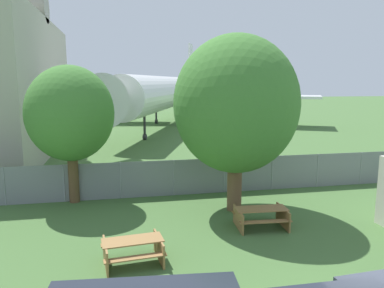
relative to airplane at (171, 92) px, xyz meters
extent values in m
cylinder|color=gray|center=(-11.77, -29.74, -3.27)|extent=(0.07, 0.07, 1.76)
cylinder|color=gray|center=(-9.22, -29.74, -3.27)|extent=(0.07, 0.07, 1.76)
cylinder|color=gray|center=(-6.68, -29.74, -3.27)|extent=(0.07, 0.07, 1.76)
cylinder|color=gray|center=(-4.13, -29.74, -3.27)|extent=(0.07, 0.07, 1.76)
cylinder|color=gray|center=(-1.59, -29.74, -3.27)|extent=(0.07, 0.07, 1.76)
cylinder|color=gray|center=(0.96, -29.74, -3.27)|extent=(0.07, 0.07, 1.76)
cylinder|color=gray|center=(3.51, -29.74, -3.27)|extent=(0.07, 0.07, 1.76)
cylinder|color=gray|center=(6.05, -29.74, -3.27)|extent=(0.07, 0.07, 1.76)
cube|color=slate|center=(-1.59, -29.74, -3.27)|extent=(56.00, 0.01, 1.76)
cylinder|color=white|center=(-0.16, -0.45, 0.05)|extent=(15.98, 36.03, 3.75)
cone|color=white|center=(-7.02, -19.60, 0.05)|extent=(4.80, 4.80, 3.75)
cone|color=white|center=(6.85, 19.14, 0.05)|extent=(4.76, 5.55, 3.38)
cube|color=white|center=(10.05, -2.15, -0.51)|extent=(17.12, 12.30, 0.30)
cylinder|color=#939399|center=(7.82, -0.99, -1.50)|extent=(2.73, 3.75, 1.69)
cube|color=white|center=(-9.13, 4.72, -0.51)|extent=(17.32, 8.43, 0.30)
cylinder|color=#939399|center=(-6.67, 4.20, -1.50)|extent=(2.73, 3.75, 1.69)
cube|color=white|center=(5.74, 16.05, 4.74)|extent=(1.36, 3.26, 5.63)
cube|color=white|center=(5.68, 15.87, 0.43)|extent=(8.78, 5.61, 0.20)
cylinder|color=#2D2D33|center=(-4.21, -11.75, -2.99)|extent=(0.24, 0.24, 2.33)
cylinder|color=#2D2D33|center=(-4.21, -11.75, -3.87)|extent=(0.47, 0.63, 0.56)
cylinder|color=#2D2D33|center=(2.58, 0.53, -2.99)|extent=(0.24, 0.24, 2.33)
cylinder|color=#2D2D33|center=(2.58, 0.53, -3.87)|extent=(0.47, 0.63, 0.56)
cylinder|color=#2D2D33|center=(-1.66, 2.04, -2.99)|extent=(0.24, 0.24, 2.33)
cylinder|color=#2D2D33|center=(-1.66, 2.04, -3.87)|extent=(0.47, 0.63, 0.56)
cube|color=olive|center=(-6.40, -36.37, -3.41)|extent=(1.90, 0.95, 0.04)
cube|color=olive|center=(-6.46, -35.81, -3.71)|extent=(1.85, 0.47, 0.04)
cube|color=olive|center=(-6.34, -36.92, -3.71)|extent=(1.85, 0.47, 0.04)
cube|color=olive|center=(-5.59, -36.28, -3.78)|extent=(0.20, 1.40, 0.74)
cube|color=olive|center=(-7.21, -36.45, -3.78)|extent=(0.20, 1.40, 0.74)
cube|color=olive|center=(-1.50, -34.44, -3.41)|extent=(2.00, 0.89, 0.04)
cube|color=olive|center=(-1.46, -33.88, -3.71)|extent=(1.97, 0.41, 0.04)
cube|color=olive|center=(-1.53, -35.00, -3.71)|extent=(1.97, 0.41, 0.04)
cube|color=olive|center=(-0.62, -34.50, -3.78)|extent=(0.15, 1.40, 0.74)
cube|color=olive|center=(-2.37, -34.38, -3.78)|extent=(0.15, 1.40, 0.74)
cylinder|color=brown|center=(-1.89, -32.34, -2.97)|extent=(0.62, 0.62, 2.35)
ellipsoid|color=#427A33|center=(-1.89, -32.34, 0.42)|extent=(5.21, 5.21, 5.73)
cylinder|color=brown|center=(-8.78, -29.84, -2.93)|extent=(0.47, 0.47, 2.45)
ellipsoid|color=#427A33|center=(-8.78, -29.84, -0.05)|extent=(3.88, 3.88, 4.27)
camera|label=1|loc=(-6.74, -47.21, 1.35)|focal=35.00mm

